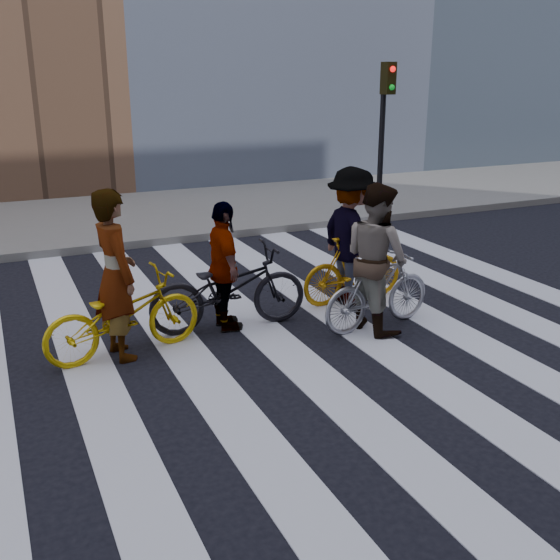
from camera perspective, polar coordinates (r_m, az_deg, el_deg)
ground at (r=8.30m, az=2.92°, el=-4.63°), size 100.00×100.00×0.00m
sidewalk_far at (r=15.05m, az=-10.31°, el=5.70°), size 100.00×5.00×0.15m
zebra_crosswalk at (r=8.29m, az=2.92°, el=-4.59°), size 8.25×10.00×0.01m
traffic_signal at (r=14.52m, az=9.10°, el=14.12°), size 0.22×0.42×3.33m
bike_yellow_left at (r=7.71m, az=-13.50°, el=-3.01°), size 1.95×0.96×0.98m
bike_silver_mid at (r=8.39m, az=8.54°, el=-0.94°), size 1.70×0.68×0.99m
bike_yellow_right at (r=9.31m, az=6.41°, el=0.98°), size 1.64×0.54×0.97m
bike_dark_rear at (r=8.28m, az=-4.51°, el=-0.75°), size 2.08×0.85×1.07m
rider_left at (r=7.54m, az=-14.14°, el=0.42°), size 0.58×0.78×1.96m
rider_mid at (r=8.23m, az=8.38°, el=1.94°), size 0.82×1.00×1.88m
rider_right at (r=9.16m, az=6.24°, el=3.79°), size 0.78×1.28×1.92m
rider_rear at (r=8.18m, az=-4.88°, el=1.14°), size 0.47×0.99×1.65m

